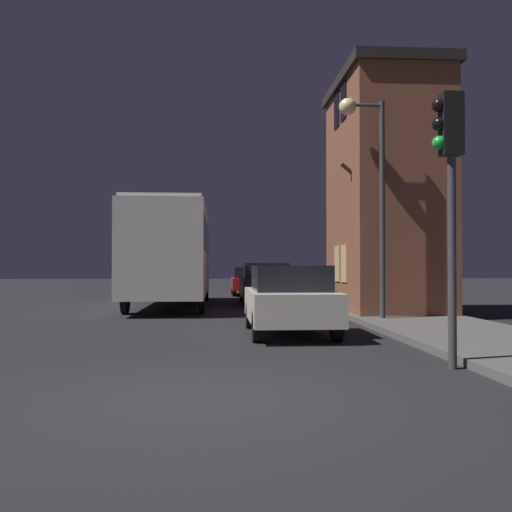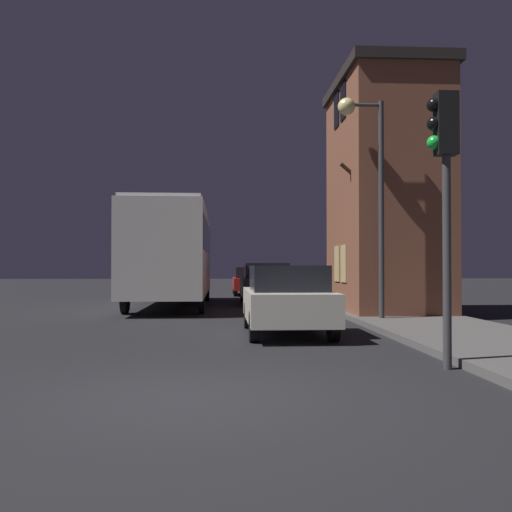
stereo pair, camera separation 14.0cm
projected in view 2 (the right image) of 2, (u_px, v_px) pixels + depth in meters
The scene contains 9 objects.
ground_plane at pixel (199, 397), 6.38m from camera, with size 120.00×120.00×0.00m, color black.
brick_building at pixel (385, 192), 17.45m from camera, with size 3.00×4.91×7.14m.
streetlamp at pixel (366, 161), 14.64m from camera, with size 1.19×0.45×5.66m.
traffic_light at pixel (444, 169), 8.12m from camera, with size 0.43×0.24×3.94m.
bare_tree at pixel (378, 235), 16.22m from camera, with size 2.35×1.31×4.42m.
bus at pixel (173, 248), 20.65m from camera, with size 2.53×9.79×3.53m.
car_near_lane at pixel (287, 299), 12.17m from camera, with size 1.72×3.83×1.47m.
car_mid_lane at pixel (265, 283), 22.04m from camera, with size 1.84×4.01×1.58m.
car_far_lane at pixel (251, 281), 28.82m from camera, with size 1.76×3.89×1.40m.
Camera 2 is at (0.26, -6.43, 1.46)m, focal length 40.00 mm.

